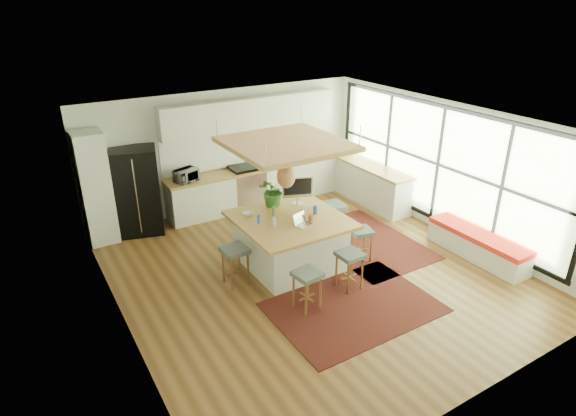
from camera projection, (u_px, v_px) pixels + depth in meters
floor at (312, 271)px, 8.63m from camera, size 7.00×7.00×0.00m
ceiling at (315, 124)px, 7.52m from camera, size 7.00×7.00×0.00m
wall_back at (227, 150)px, 10.80m from camera, size 6.50×0.00×6.50m
wall_front at (488, 309)px, 5.35m from camera, size 6.50×0.00×6.50m
wall_left at (117, 252)px, 6.54m from camera, size 0.00×7.00×7.00m
wall_right at (447, 169)px, 9.61m from camera, size 0.00×7.00×7.00m
window_wall at (446, 167)px, 9.58m from camera, size 0.10×6.20×2.60m
pantry at (95, 189)px, 9.25m from camera, size 0.55×0.60×2.25m
back_counter_base at (256, 187)px, 11.19m from camera, size 4.20×0.60×0.88m
back_counter_top at (255, 168)px, 11.00m from camera, size 4.24×0.64×0.05m
backsplash at (249, 146)px, 11.05m from camera, size 4.20×0.02×0.80m
upper_cabinets at (251, 113)px, 10.59m from camera, size 4.20×0.34×0.70m
range at (246, 186)px, 11.04m from camera, size 0.76×0.62×1.00m
right_counter_base at (367, 183)px, 11.39m from camera, size 0.60×2.50×0.88m
right_counter_top at (369, 165)px, 11.20m from camera, size 0.64×2.54×0.05m
window_bench at (478, 245)px, 8.99m from camera, size 0.52×2.00×0.50m
ceiling_panel at (286, 160)px, 7.96m from camera, size 1.86×1.86×0.80m
rug_near at (354, 307)px, 7.62m from camera, size 2.60×1.80×0.01m
rug_right at (365, 242)px, 9.61m from camera, size 1.80×2.60×0.01m
fridge at (137, 190)px, 9.70m from camera, size 1.05×0.92×1.80m
island at (290, 241)px, 8.68m from camera, size 1.85×1.85×0.93m
stool_near_left at (307, 289)px, 7.46m from camera, size 0.44×0.44×0.66m
stool_near_right at (349, 269)px, 8.00m from camera, size 0.41×0.41×0.67m
stool_right_front at (361, 243)px, 8.85m from camera, size 0.45×0.45×0.63m
stool_right_back at (332, 224)px, 9.58m from camera, size 0.53×0.53×0.78m
stool_left_side at (235, 266)px, 8.11m from camera, size 0.43×0.43×0.70m
laptop at (304, 219)px, 8.19m from camera, size 0.37×0.38×0.22m
monitor at (298, 191)px, 8.96m from camera, size 0.62×0.41×0.54m
microwave at (186, 174)px, 10.10m from camera, size 0.54×0.41×0.33m
island_plant at (273, 193)px, 8.91m from camera, size 0.81×0.82×0.48m
island_bowl at (248, 214)px, 8.58m from camera, size 0.21×0.21×0.05m
island_bottle_0 at (260, 218)px, 8.27m from camera, size 0.07×0.07×0.19m
island_bottle_1 at (275, 221)px, 8.15m from camera, size 0.07×0.07×0.19m
island_bottle_2 at (311, 216)px, 8.34m from camera, size 0.07×0.07×0.19m
island_bottle_3 at (305, 208)px, 8.66m from camera, size 0.07×0.07×0.19m
island_bottle_4 at (273, 211)px, 8.55m from camera, size 0.07×0.07×0.19m
island_bottle_5 at (317, 209)px, 8.61m from camera, size 0.07×0.07×0.19m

